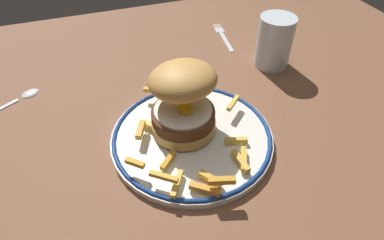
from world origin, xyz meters
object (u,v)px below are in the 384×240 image
at_px(fork, 223,36).
at_px(spoon, 23,96).
at_px(burger, 183,98).
at_px(water_glass, 274,45).
at_px(dinner_plate, 192,136).

distance_m(fork, spoon, 0.48).
bearing_deg(spoon, burger, -35.82).
height_order(water_glass, fork, water_glass).
relative_size(water_glass, spoon, 0.89).
height_order(dinner_plate, fork, dinner_plate).
height_order(dinner_plate, spoon, dinner_plate).
xyz_separation_m(dinner_plate, fork, (0.19, 0.31, -0.01)).
bearing_deg(fork, dinner_plate, -121.84).
xyz_separation_m(water_glass, fork, (-0.05, 0.15, -0.04)).
distance_m(dinner_plate, fork, 0.37).
bearing_deg(spoon, dinner_plate, -38.70).
relative_size(dinner_plate, water_glass, 2.46).
height_order(dinner_plate, water_glass, water_glass).
distance_m(burger, water_glass, 0.29).
bearing_deg(dinner_plate, burger, 102.39).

